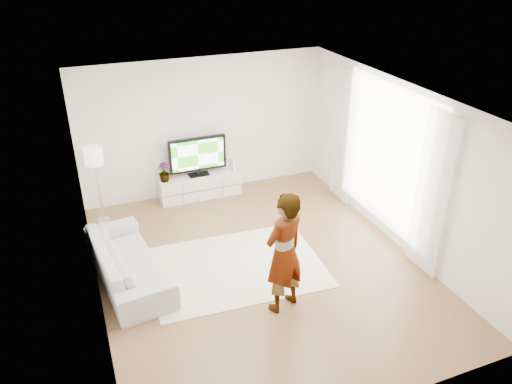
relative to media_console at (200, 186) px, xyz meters
name	(u,v)px	position (x,y,z in m)	size (l,w,h in m)	color
floor	(259,267)	(0.21, -2.76, -0.23)	(6.00, 6.00, 0.00)	#976744
ceiling	(260,100)	(0.21, -2.76, 2.57)	(6.00, 6.00, 0.00)	white
wall_left	(87,222)	(-2.29, -2.76, 1.17)	(0.02, 6.00, 2.80)	white
wall_right	(398,165)	(2.71, -2.76, 1.17)	(0.02, 6.00, 2.80)	white
wall_back	(204,127)	(0.21, 0.24, 1.17)	(5.00, 0.02, 2.80)	white
wall_front	(370,316)	(0.21, -5.76, 1.17)	(5.00, 0.02, 2.80)	white
window	(387,156)	(2.69, -2.46, 1.22)	(0.01, 2.60, 2.50)	white
curtain_near	(432,195)	(2.61, -3.76, 1.12)	(0.04, 0.70, 2.60)	white
curtain_far	(344,137)	(2.61, -1.16, 1.12)	(0.04, 0.70, 2.60)	white
media_console	(200,186)	(0.00, 0.00, 0.00)	(1.66, 0.47, 0.47)	silver
television	(198,155)	(0.00, 0.03, 0.67)	(1.17, 0.23, 0.81)	black
game_console	(233,165)	(0.73, 0.00, 0.35)	(0.09, 0.18, 0.24)	white
potted_plant	(164,172)	(-0.71, 0.00, 0.43)	(0.22, 0.22, 0.39)	#3F7238
rug	(236,267)	(-0.14, -2.64, -0.23)	(2.76, 1.99, 0.01)	white
player	(284,253)	(0.16, -3.80, 0.70)	(0.67, 0.44, 1.84)	#334772
sofa	(128,261)	(-1.80, -2.30, 0.09)	(2.24, 0.87, 0.65)	silver
floor_lamp	(94,159)	(-1.99, -0.30, 1.03)	(0.33, 0.33, 1.49)	silver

